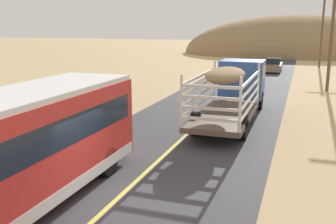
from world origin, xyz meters
The scene contains 11 objects.
ground_plane centered at (0.00, 0.00, 0.00)m, with size 240.00×240.00×0.00m, color tan.
road_surface centered at (0.00, 0.00, 0.01)m, with size 8.00×120.00×0.02m, color #38383D.
road_centre_line centered at (0.00, 0.00, 0.02)m, with size 0.16×117.60×0.00m, color #D8CC4C.
livestock_truck centered at (1.48, 12.04, 1.79)m, with size 2.53×9.70×3.02m.
bus centered at (-2.21, -1.46, 1.75)m, with size 2.54×10.00×3.21m.
car_far centered at (1.85, 34.40, 0.69)m, with size 1.80×4.40×1.46m.
power_pole_mid centered at (6.75, 22.63, 4.29)m, with size 2.20×0.24×7.99m.
power_pole_far centered at (6.75, 40.68, 4.74)m, with size 2.20×0.24×8.88m.
boulder_near_shoulder centered at (-11.72, 15.54, 0.56)m, with size 1.07×1.50×1.11m, color #756656.
boulder_mid_field centered at (-8.96, 15.36, 0.43)m, with size 1.44×1.08×0.87m, color #84705B.
distant_hill centered at (3.89, 61.44, 0.00)m, with size 39.18×23.04×13.24m, color #8D6E4C.
Camera 1 is at (4.83, -9.28, 4.98)m, focal length 41.86 mm.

